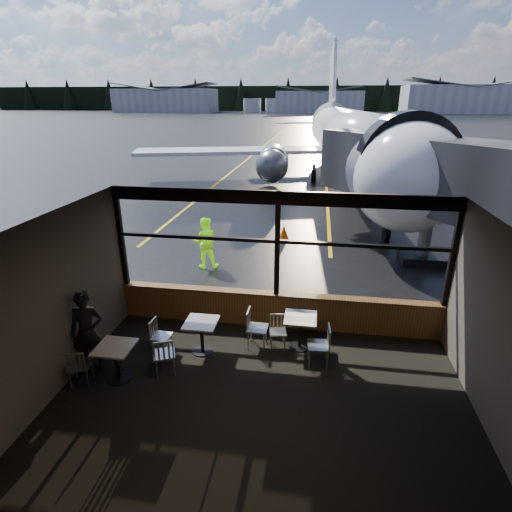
% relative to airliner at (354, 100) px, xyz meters
% --- Properties ---
extents(ground_plane, '(520.00, 520.00, 0.00)m').
position_rel_airliner_xyz_m(ground_plane, '(-2.92, 100.95, -5.40)').
color(ground_plane, black).
rests_on(ground_plane, ground).
extents(carpet_floor, '(8.00, 6.00, 0.01)m').
position_rel_airliner_xyz_m(carpet_floor, '(-2.92, -22.05, -5.39)').
color(carpet_floor, black).
rests_on(carpet_floor, ground).
extents(ceiling, '(8.00, 6.00, 0.04)m').
position_rel_airliner_xyz_m(ceiling, '(-2.92, -22.05, -1.90)').
color(ceiling, '#38332D').
rests_on(ceiling, ground).
extents(wall_left, '(0.04, 6.00, 3.50)m').
position_rel_airliner_xyz_m(wall_left, '(-6.92, -22.05, -3.65)').
color(wall_left, '#524842').
rests_on(wall_left, ground).
extents(wall_right, '(0.04, 6.00, 3.50)m').
position_rel_airliner_xyz_m(wall_right, '(1.08, -22.05, -3.65)').
color(wall_right, '#524842').
rests_on(wall_right, ground).
extents(wall_back, '(8.00, 0.04, 3.50)m').
position_rel_airliner_xyz_m(wall_back, '(-2.92, -25.05, -3.65)').
color(wall_back, '#524842').
rests_on(wall_back, ground).
extents(window_sill, '(8.00, 0.28, 0.90)m').
position_rel_airliner_xyz_m(window_sill, '(-2.92, -19.05, -4.95)').
color(window_sill, brown).
rests_on(window_sill, ground).
extents(window_header, '(8.00, 0.18, 0.30)m').
position_rel_airliner_xyz_m(window_header, '(-2.92, -19.05, -2.05)').
color(window_header, black).
rests_on(window_header, ground).
extents(mullion_left, '(0.12, 0.12, 2.60)m').
position_rel_airliner_xyz_m(mullion_left, '(-6.87, -19.05, -3.20)').
color(mullion_left, black).
rests_on(mullion_left, ground).
extents(mullion_centre, '(0.12, 0.12, 2.60)m').
position_rel_airliner_xyz_m(mullion_centre, '(-2.92, -19.05, -3.20)').
color(mullion_centre, black).
rests_on(mullion_centre, ground).
extents(mullion_right, '(0.12, 0.12, 2.60)m').
position_rel_airliner_xyz_m(mullion_right, '(1.03, -19.05, -3.20)').
color(mullion_right, black).
rests_on(mullion_right, ground).
extents(window_transom, '(8.00, 0.10, 0.08)m').
position_rel_airliner_xyz_m(window_transom, '(-2.92, -19.05, -3.10)').
color(window_transom, black).
rests_on(window_transom, ground).
extents(airliner, '(31.96, 37.41, 10.81)m').
position_rel_airliner_xyz_m(airliner, '(0.00, 0.00, 0.00)').
color(airliner, white).
rests_on(airliner, ground_plane).
extents(jet_bridge, '(8.92, 10.90, 4.76)m').
position_rel_airliner_xyz_m(jet_bridge, '(0.68, -13.55, -3.03)').
color(jet_bridge, '#29292B').
rests_on(jet_bridge, ground_plane).
extents(cafe_table_near, '(0.73, 0.73, 0.81)m').
position_rel_airliner_xyz_m(cafe_table_near, '(-2.28, -19.92, -5.00)').
color(cafe_table_near, gray).
rests_on(cafe_table_near, carpet_floor).
extents(cafe_table_mid, '(0.72, 0.72, 0.79)m').
position_rel_airliner_xyz_m(cafe_table_mid, '(-4.47, -20.43, -5.01)').
color(cafe_table_mid, '#A9A39B').
rests_on(cafe_table_mid, carpet_floor).
extents(cafe_table_left, '(0.73, 0.73, 0.80)m').
position_rel_airliner_xyz_m(cafe_table_left, '(-5.92, -21.64, -5.01)').
color(cafe_table_left, '#9F9A92').
rests_on(cafe_table_left, carpet_floor).
extents(chair_near_e, '(0.56, 0.56, 0.96)m').
position_rel_airliner_xyz_m(chair_near_e, '(-1.85, -20.52, -4.92)').
color(chair_near_e, '#A9A599').
rests_on(chair_near_e, carpet_floor).
extents(chair_near_w, '(0.53, 0.53, 0.96)m').
position_rel_airliner_xyz_m(chair_near_w, '(-3.26, -20.03, -4.92)').
color(chair_near_w, '#B4AEA2').
rests_on(chair_near_w, carpet_floor).
extents(chair_near_n, '(0.51, 0.51, 0.80)m').
position_rel_airliner_xyz_m(chair_near_n, '(-2.78, -19.99, -5.01)').
color(chair_near_n, '#B2AEA1').
rests_on(chair_near_n, carpet_floor).
extents(chair_mid_s, '(0.64, 0.64, 0.90)m').
position_rel_airliner_xyz_m(chair_mid_s, '(-5.04, -21.27, -4.95)').
color(chair_mid_s, beige).
rests_on(chair_mid_s, carpet_floor).
extents(chair_mid_w, '(0.50, 0.50, 0.85)m').
position_rel_airliner_xyz_m(chair_mid_w, '(-5.36, -20.61, -4.98)').
color(chair_mid_w, '#BBB6A9').
rests_on(chair_mid_w, carpet_floor).
extents(chair_left_s, '(0.57, 0.57, 0.86)m').
position_rel_airliner_xyz_m(chair_left_s, '(-6.60, -21.86, -4.97)').
color(chair_left_s, '#ADA89C').
rests_on(chair_left_s, carpet_floor).
extents(passenger, '(0.77, 0.61, 1.84)m').
position_rel_airliner_xyz_m(passenger, '(-6.62, -21.40, -4.49)').
color(passenger, black).
rests_on(passenger, carpet_floor).
extents(ground_crew, '(0.97, 0.82, 1.77)m').
position_rel_airliner_xyz_m(ground_crew, '(-5.73, -15.52, -4.52)').
color(ground_crew, '#BFF219').
rests_on(ground_crew, ground_plane).
extents(cone_nose, '(0.41, 0.41, 0.57)m').
position_rel_airliner_xyz_m(cone_nose, '(-3.32, -12.13, -5.12)').
color(cone_nose, '#E75207').
rests_on(cone_nose, ground_plane).
extents(hangar_left, '(45.00, 18.00, 11.00)m').
position_rel_airliner_xyz_m(hangar_left, '(-72.92, 160.95, 0.10)').
color(hangar_left, silver).
rests_on(hangar_left, ground_plane).
extents(hangar_mid, '(38.00, 15.00, 10.00)m').
position_rel_airliner_xyz_m(hangar_mid, '(-2.92, 165.95, -0.40)').
color(hangar_mid, silver).
rests_on(hangar_mid, ground_plane).
extents(hangar_right, '(50.00, 20.00, 12.00)m').
position_rel_airliner_xyz_m(hangar_right, '(57.08, 158.95, 0.60)').
color(hangar_right, silver).
rests_on(hangar_right, ground_plane).
extents(fuel_tank_a, '(8.00, 8.00, 6.00)m').
position_rel_airliner_xyz_m(fuel_tank_a, '(-32.92, 162.95, -2.40)').
color(fuel_tank_a, silver).
rests_on(fuel_tank_a, ground_plane).
extents(fuel_tank_b, '(8.00, 8.00, 6.00)m').
position_rel_airliner_xyz_m(fuel_tank_b, '(-22.92, 162.95, -2.40)').
color(fuel_tank_b, silver).
rests_on(fuel_tank_b, ground_plane).
extents(fuel_tank_c, '(8.00, 8.00, 6.00)m').
position_rel_airliner_xyz_m(fuel_tank_c, '(-12.92, 162.95, -2.40)').
color(fuel_tank_c, silver).
rests_on(fuel_tank_c, ground_plane).
extents(treeline, '(360.00, 3.00, 12.00)m').
position_rel_airliner_xyz_m(treeline, '(-2.92, 190.95, 0.60)').
color(treeline, black).
rests_on(treeline, ground_plane).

